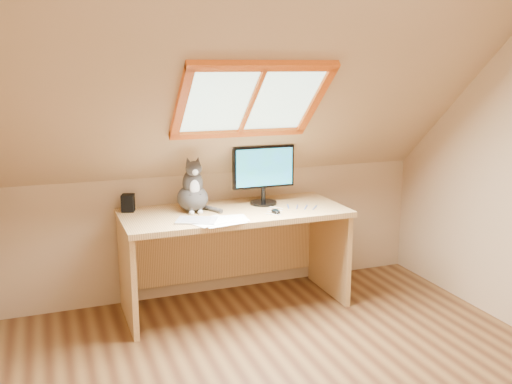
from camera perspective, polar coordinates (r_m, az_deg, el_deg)
name	(u,v)px	position (r m, az deg, el deg)	size (l,w,h in m)	color
room_shell	(330,152)	(2.87, 7.38, 4.01)	(3.52, 3.52, 2.41)	tan
desk	(232,237)	(4.46, -2.46, -4.52)	(1.70, 0.74, 0.78)	#DDAF69
monitor	(264,171)	(4.46, 0.77, 2.12)	(0.50, 0.21, 0.46)	black
cat	(193,192)	(4.29, -6.35, 0.05)	(0.24, 0.29, 0.43)	#3A3633
desk_speaker	(128,203)	(4.38, -12.68, -1.08)	(0.09, 0.09, 0.13)	black
graphics_tablet	(197,220)	(4.05, -5.96, -2.84)	(0.28, 0.20, 0.01)	#B2B2B7
mouse	(276,211)	(4.24, 1.99, -1.94)	(0.06, 0.10, 0.03)	black
papers	(223,221)	(4.04, -3.32, -2.88)	(0.35, 0.30, 0.01)	white
cables	(291,209)	(4.37, 3.55, -1.66)	(0.51, 0.26, 0.01)	silver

